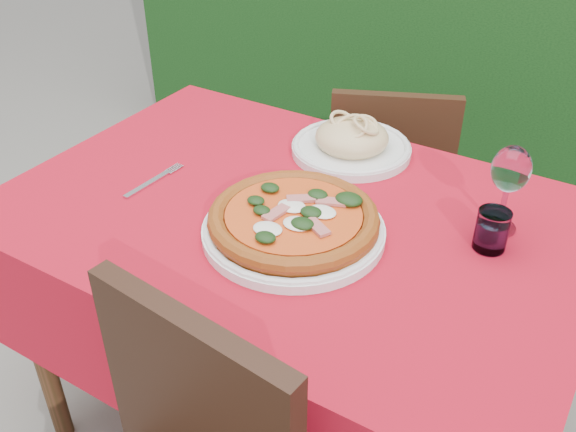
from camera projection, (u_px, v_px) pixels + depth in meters
The scene contains 8 objects.
ground at pixel (291, 430), 1.81m from camera, with size 60.00×60.00×0.00m, color slate.
dining_table at pixel (292, 264), 1.48m from camera, with size 1.26×0.86×0.75m.
chair_far at pixel (388, 185), 2.03m from camera, with size 0.48×0.48×0.81m.
pizza_plate at pixel (294, 222), 1.30m from camera, with size 0.40×0.40×0.07m.
pasta_plate at pixel (352, 142), 1.59m from camera, with size 0.30×0.30×0.08m.
water_glass at pixel (491, 232), 1.26m from camera, with size 0.07×0.07×0.09m.
wine_glass at pixel (511, 173), 1.26m from camera, with size 0.08×0.08×0.19m.
fork at pixel (148, 184), 1.48m from camera, with size 0.02×0.19×0.01m, color silver.
Camera 1 is at (0.60, -1.00, 1.52)m, focal length 40.00 mm.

